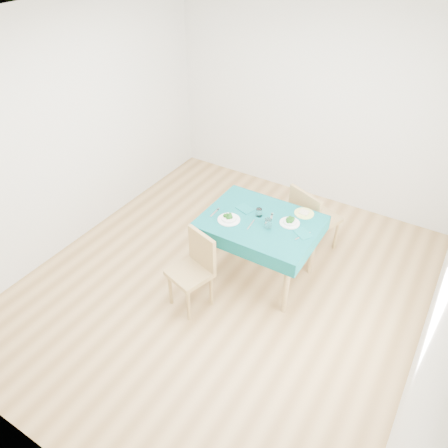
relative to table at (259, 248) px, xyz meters
The scene contains 16 objects.
room_shell 1.06m from the table, 122.64° to the right, with size 4.02×4.52×2.73m.
table is the anchor object (origin of this frame).
chair_near 0.86m from the table, 116.87° to the right, with size 0.38×0.41×0.95m, color olive.
chair_far 0.88m from the table, 67.74° to the left, with size 0.47×0.51×1.17m, color olive.
bowl_near 0.53m from the table, 149.14° to the right, with size 0.23×0.23×0.07m, color white, non-canonical shape.
bowl_far 0.51m from the table, 21.02° to the left, with size 0.21×0.21×0.06m, color white, non-canonical shape.
fork_near 0.63m from the table, 164.01° to the right, with size 0.02×0.16×0.00m, color silver.
knife_near 0.40m from the table, 113.78° to the right, with size 0.01×0.19×0.00m, color silver.
fork_far 0.40m from the table, 46.12° to the left, with size 0.02×0.17×0.00m, color silver.
knife_far 0.61m from the table, ahead, with size 0.02×0.21×0.00m, color silver.
napkin_near 0.46m from the table, 159.52° to the left, with size 0.18×0.13×0.01m, color #0A5B5B.
napkin_far 0.60m from the table, ahead, with size 0.18×0.12×0.01m, color #0A5B5B.
tumbler_center 0.43m from the table, 134.20° to the left, with size 0.07×0.07×0.09m, color white.
tumbler_side 0.45m from the table, 32.69° to the right, with size 0.08×0.08×0.10m, color white.
side_plate 0.61m from the table, 45.74° to the left, with size 0.21×0.21×0.01m, color #C7D467.
bread_slice 0.62m from the table, 45.74° to the left, with size 0.09×0.09×0.01m, color beige.
Camera 1 is at (1.80, -2.93, 3.43)m, focal length 35.00 mm.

